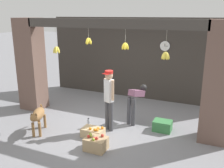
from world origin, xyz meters
The scene contains 13 objects.
ground_plane centered at (0.00, 0.00, 0.00)m, with size 60.00×60.00×0.00m, color gray.
shop_back_wall centered at (0.00, 2.69, 1.43)m, with size 6.75×0.12×2.86m, color #38332D.
shop_pillar_left centered at (-2.73, 0.30, 1.43)m, with size 0.70×0.60×2.86m, color brown.
shop_pillar_right centered at (2.73, 0.30, 1.43)m, with size 0.70×0.60×2.86m, color brown.
storefront_awning centered at (0.01, 0.12, 2.69)m, with size 4.85×0.30×0.98m.
dog centered at (-1.40, -1.09, 0.47)m, with size 0.55×0.93×0.69m.
shopkeeper centered at (0.18, -0.21, 0.94)m, with size 0.32×0.30×1.61m.
worker_stooping centered at (0.65, 0.53, 0.67)m, with size 0.37×0.78×1.02m.
fruit_crate_oranges centered at (-0.03, -0.72, 0.12)m, with size 0.54×0.35×0.29m.
fruit_crate_apples centered at (0.32, -1.25, 0.15)m, with size 0.48×0.38×0.36m.
produce_box_green centered at (1.48, 0.31, 0.14)m, with size 0.47×0.36×0.28m, color #387A42.
water_bottle centered at (-0.38, -0.32, 0.13)m, with size 0.08×0.08×0.27m.
wall_clock centered at (0.95, 2.62, 1.93)m, with size 0.35×0.03×0.35m.
Camera 1 is at (2.68, -5.71, 2.97)m, focal length 40.00 mm.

